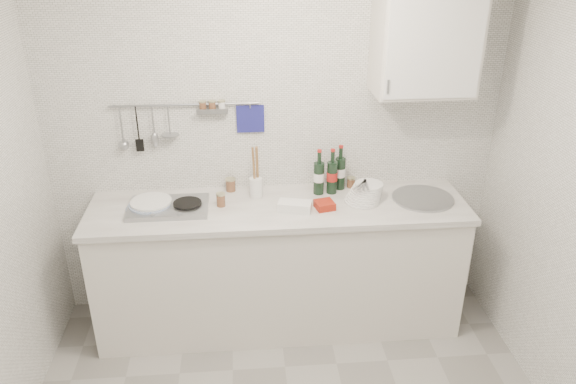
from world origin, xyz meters
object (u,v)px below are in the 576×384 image
at_px(wall_cabinet, 426,36).
at_px(utensil_crock, 256,185).
at_px(plate_stack_hob, 149,205).
at_px(plate_stack_sink, 365,193).
at_px(wine_bottles, 331,170).

distance_m(wall_cabinet, utensil_crock, 1.40).
height_order(wall_cabinet, plate_stack_hob, wall_cabinet).
height_order(plate_stack_sink, utensil_crock, utensil_crock).
xyz_separation_m(plate_stack_sink, wine_bottles, (-0.21, 0.16, 0.10)).
bearing_deg(plate_stack_sink, utensil_crock, 169.84).
relative_size(plate_stack_sink, utensil_crock, 0.70).
bearing_deg(wine_bottles, wall_cabinet, -5.56).
distance_m(wall_cabinet, plate_stack_sink, 1.04).
height_order(wall_cabinet, wine_bottles, wall_cabinet).
xyz_separation_m(wine_bottles, utensil_crock, (-0.50, -0.03, -0.07)).
height_order(plate_stack_hob, utensil_crock, utensil_crock).
relative_size(wall_cabinet, plate_stack_sink, 2.76).
height_order(wall_cabinet, plate_stack_sink, wall_cabinet).
distance_m(wine_bottles, utensil_crock, 0.50).
xyz_separation_m(plate_stack_sink, utensil_crock, (-0.70, 0.13, 0.03)).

